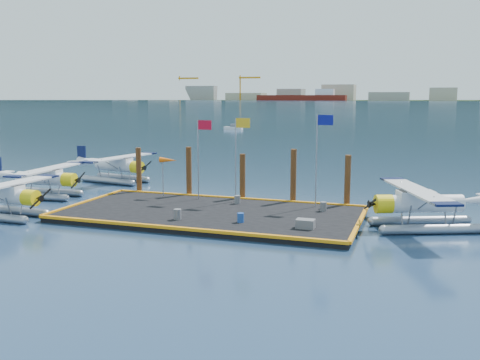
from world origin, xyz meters
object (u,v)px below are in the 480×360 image
Objects in this scene: drum_1 at (241,218)px; piling_3 at (293,178)px; seaplane_a at (4,198)px; flagpole_yellow at (238,147)px; piling_1 at (189,173)px; drum_3 at (177,214)px; piling_0 at (139,172)px; windsock at (168,161)px; piling_2 at (242,179)px; seaplane_b at (45,181)px; flagpole_red at (201,147)px; piling_4 at (347,183)px; drum_5 at (237,200)px; drum_4 at (323,206)px; seaplane_c at (118,167)px; seaplane_d at (422,206)px; crate at (305,224)px; flagpole_blue at (320,147)px.

piling_3 is at bearing 78.77° from drum_1.
piling_3 is (17.63, 10.08, 0.78)m from seaplane_a.
flagpole_yellow reaches higher than piling_1.
seaplane_a is 13.09× the size of drum_3.
flagpole_yellow is 1.55× the size of piling_0.
flagpole_yellow is at bearing 0.00° from windsock.
drum_1 is at bearing -72.43° from piling_2.
drum_3 is at bearing 66.23° from seaplane_b.
flagpole_red is 4.07m from piling_2.
drum_3 is at bearing -139.03° from piling_4.
flagpole_red is 6.84m from piling_0.
piling_0 is at bearing 155.27° from windsock.
drum_5 is (16.26, 0.82, -0.70)m from seaplane_b.
seaplane_a reaches higher than drum_4.
flagpole_red is at bearing 68.59° from seaplane_c.
drum_3 is 8.56m from piling_2.
drum_1 is (16.09, 2.32, -0.68)m from seaplane_a.
flagpole_red is 7.33m from piling_3.
seaplane_c is 15.39m from piling_2.
piling_4 is (-5.12, 4.45, 0.52)m from seaplane_d.
piling_3 is at bearing 108.07° from crate.
piling_4 reaches higher than crate.
drum_1 is at bearing -69.90° from flagpole_yellow.
windsock is (8.83, -7.13, 1.79)m from seaplane_c.
drum_4 is at bearing 110.73° from seaplane_a.
flagpole_blue reaches higher than drum_4.
seaplane_b reaches higher than drum_4.
flagpole_blue is at bearing 114.99° from drum_4.
piling_0 is 0.93× the size of piling_3.
flagpole_blue is 3.61m from piling_4.
piling_1 reaches higher than piling_2.
seaplane_b is 16.46m from flagpole_yellow.
crate is (8.20, 0.36, -0.07)m from drum_3.
seaplane_a is 15.62m from seaplane_c.
piling_0 reaches higher than seaplane_b.
piling_0 reaches higher than windsock.
piling_3 is (3.80, 1.60, -2.36)m from flagpole_yellow.
seaplane_b is 16.20m from piling_2.
flagpole_red is (13.09, 1.54, 3.00)m from seaplane_b.
drum_5 is at bearing 110.98° from drum_1.
seaplane_b is 11.83m from piling_1.
piling_1 is at bearing 171.49° from flagpole_blue.
piling_1 is at bearing 70.95° from seaplane_c.
windsock is 2.21m from piling_1.
windsock is 0.78× the size of piling_0.
flagpole_red is (-5.25, 6.16, 3.70)m from drum_1.
crate is at bearing 74.08° from seaplane_b.
seaplane_c is 22.00m from flagpole_blue.
piling_0 is at bearing 156.51° from seaplane_a.
piling_4 is at bearing 0.00° from piling_2.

